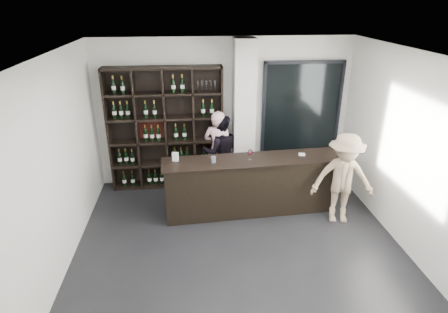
{
  "coord_description": "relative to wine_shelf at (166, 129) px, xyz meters",
  "views": [
    {
      "loc": [
        -0.7,
        -4.37,
        3.57
      ],
      "look_at": [
        -0.16,
        1.1,
        1.21
      ],
      "focal_mm": 30.0,
      "sensor_mm": 36.0,
      "label": 1
    }
  ],
  "objects": [
    {
      "name": "floor",
      "position": [
        1.15,
        -2.57,
        -1.2
      ],
      "size": [
        5.0,
        5.5,
        0.01
      ],
      "primitive_type": "cube",
      "color": "black",
      "rests_on": "ground"
    },
    {
      "name": "wine_shelf",
      "position": [
        0.0,
        0.0,
        0.0
      ],
      "size": [
        2.2,
        0.35,
        2.4
      ],
      "primitive_type": null,
      "color": "black",
      "rests_on": "floor"
    },
    {
      "name": "structural_column",
      "position": [
        1.5,
        -0.1,
        0.25
      ],
      "size": [
        0.4,
        0.4,
        2.9
      ],
      "primitive_type": "cube",
      "color": "silver",
      "rests_on": "floor"
    },
    {
      "name": "glass_panel",
      "position": [
        2.7,
        0.12,
        0.2
      ],
      "size": [
        1.6,
        0.08,
        2.1
      ],
      "color": "black",
      "rests_on": "floor"
    },
    {
      "name": "tasting_counter",
      "position": [
        1.5,
        -1.17,
        -0.69
      ],
      "size": [
        3.08,
        0.64,
        1.01
      ],
      "rotation": [
        0.0,
        0.0,
        0.06
      ],
      "color": "black",
      "rests_on": "floor"
    },
    {
      "name": "taster_pink",
      "position": [
        1.0,
        -0.17,
        -0.4
      ],
      "size": [
        0.68,
        0.57,
        1.59
      ],
      "primitive_type": "imported",
      "rotation": [
        0.0,
        0.0,
        2.77
      ],
      "color": "#FCC0C6",
      "rests_on": "floor"
    },
    {
      "name": "taster_black",
      "position": [
        1.05,
        -0.17,
        -0.45
      ],
      "size": [
        0.75,
        0.6,
        1.5
      ],
      "primitive_type": "imported",
      "rotation": [
        0.0,
        0.0,
        3.19
      ],
      "color": "black",
      "rests_on": "floor"
    },
    {
      "name": "customer",
      "position": [
        2.95,
        -1.63,
        -0.41
      ],
      "size": [
        1.11,
        0.76,
        1.58
      ],
      "primitive_type": "imported",
      "rotation": [
        0.0,
        0.0,
        -0.18
      ],
      "color": "#977E63",
      "rests_on": "floor"
    },
    {
      "name": "wine_glass",
      "position": [
        1.46,
        -1.19,
        -0.08
      ],
      "size": [
        0.12,
        0.12,
        0.21
      ],
      "primitive_type": null,
      "rotation": [
        0.0,
        0.0,
        -0.43
      ],
      "color": "white",
      "rests_on": "tasting_counter"
    },
    {
      "name": "spit_cup",
      "position": [
        0.83,
        -1.25,
        -0.13
      ],
      "size": [
        0.11,
        0.11,
        0.11
      ],
      "primitive_type": "cylinder",
      "rotation": [
        0.0,
        0.0,
        0.36
      ],
      "color": "#9DAABF",
      "rests_on": "tasting_counter"
    },
    {
      "name": "napkin_stack",
      "position": [
        2.4,
        -1.07,
        -0.18
      ],
      "size": [
        0.13,
        0.13,
        0.02
      ],
      "primitive_type": "cube",
      "rotation": [
        0.0,
        0.0,
        -0.25
      ],
      "color": "white",
      "rests_on": "tasting_counter"
    },
    {
      "name": "card_stand",
      "position": [
        0.2,
        -1.11,
        -0.11
      ],
      "size": [
        0.11,
        0.08,
        0.15
      ],
      "primitive_type": "cube",
      "rotation": [
        0.0,
        0.0,
        -0.29
      ],
      "color": "white",
      "rests_on": "tasting_counter"
    }
  ]
}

